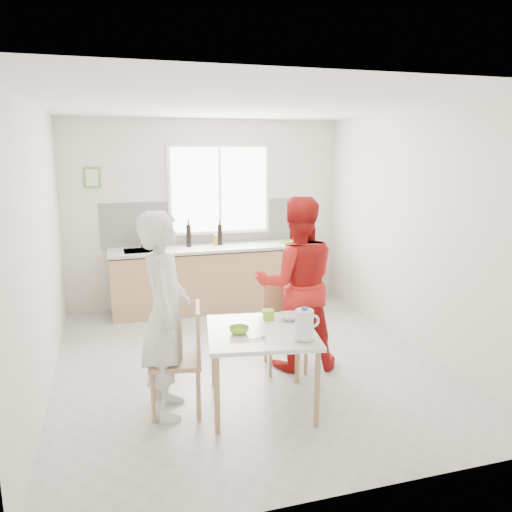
{
  "coord_description": "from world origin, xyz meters",
  "views": [
    {
      "loc": [
        -1.35,
        -4.9,
        2.26
      ],
      "look_at": [
        0.15,
        0.2,
        1.13
      ],
      "focal_mm": 35.0,
      "sensor_mm": 36.0,
      "label": 1
    }
  ],
  "objects": [
    {
      "name": "ground",
      "position": [
        0.0,
        0.0,
        0.0
      ],
      "size": [
        4.5,
        4.5,
        0.0
      ],
      "primitive_type": "plane",
      "color": "#B7B7B2",
      "rests_on": "ground"
    },
    {
      "name": "room_shell",
      "position": [
        0.0,
        0.0,
        1.64
      ],
      "size": [
        4.5,
        4.5,
        4.5
      ],
      "color": "silver",
      "rests_on": "ground"
    },
    {
      "name": "window",
      "position": [
        0.2,
        2.23,
        1.7
      ],
      "size": [
        1.5,
        0.06,
        1.3
      ],
      "color": "white",
      "rests_on": "room_shell"
    },
    {
      "name": "backsplash",
      "position": [
        0.0,
        2.24,
        1.23
      ],
      "size": [
        3.0,
        0.02,
        0.65
      ],
      "primitive_type": "cube",
      "color": "white",
      "rests_on": "room_shell"
    },
    {
      "name": "picture_frame",
      "position": [
        -1.55,
        2.23,
        1.9
      ],
      "size": [
        0.22,
        0.03,
        0.28
      ],
      "color": "#5E9644",
      "rests_on": "room_shell"
    },
    {
      "name": "kitchen_counter",
      "position": [
        -0.0,
        1.95,
        0.42
      ],
      "size": [
        2.84,
        0.64,
        1.37
      ],
      "color": "tan",
      "rests_on": "ground"
    },
    {
      "name": "dining_table",
      "position": [
        -0.14,
        -0.95,
        0.64
      ],
      "size": [
        1.08,
        1.08,
        0.72
      ],
      "rotation": [
        0.0,
        0.0,
        -0.17
      ],
      "color": "white",
      "rests_on": "ground"
    },
    {
      "name": "chair_left",
      "position": [
        -0.8,
        -0.83,
        0.53
      ],
      "size": [
        0.51,
        0.51,
        0.96
      ],
      "rotation": [
        0.0,
        0.0,
        -1.74
      ],
      "color": "tan",
      "rests_on": "ground"
    },
    {
      "name": "chair_far",
      "position": [
        0.35,
        -0.2,
        0.51
      ],
      "size": [
        0.49,
        0.49,
        0.93
      ],
      "rotation": [
        0.0,
        0.0,
        -0.17
      ],
      "color": "tan",
      "rests_on": "ground"
    },
    {
      "name": "person_white",
      "position": [
        -0.95,
        -0.81,
        0.89
      ],
      "size": [
        0.53,
        0.71,
        1.78
      ],
      "primitive_type": "imported",
      "rotation": [
        0.0,
        0.0,
        1.4
      ],
      "color": "white",
      "rests_on": "ground"
    },
    {
      "name": "person_red",
      "position": [
        0.47,
        -0.23,
        0.91
      ],
      "size": [
        0.98,
        0.83,
        1.81
      ],
      "primitive_type": "imported",
      "rotation": [
        0.0,
        0.0,
        2.97
      ],
      "color": "red",
      "rests_on": "ground"
    },
    {
      "name": "bowl_green",
      "position": [
        -0.34,
        -0.96,
        0.75
      ],
      "size": [
        0.2,
        0.2,
        0.05
      ],
      "primitive_type": "imported",
      "rotation": [
        0.0,
        0.0,
        -0.17
      ],
      "color": "#83B92A",
      "rests_on": "dining_table"
    },
    {
      "name": "bowl_white",
      "position": [
        0.2,
        -0.75,
        0.74
      ],
      "size": [
        0.24,
        0.24,
        0.05
      ],
      "primitive_type": "imported",
      "rotation": [
        0.0,
        0.0,
        -0.17
      ],
      "color": "silver",
      "rests_on": "dining_table"
    },
    {
      "name": "milk_jug",
      "position": [
        0.13,
        -1.28,
        0.86
      ],
      "size": [
        0.21,
        0.15,
        0.27
      ],
      "rotation": [
        0.0,
        0.0,
        -0.17
      ],
      "color": "white",
      "rests_on": "dining_table"
    },
    {
      "name": "green_box",
      "position": [
        0.01,
        -0.69,
        0.76
      ],
      "size": [
        0.12,
        0.12,
        0.09
      ],
      "primitive_type": "cube",
      "rotation": [
        0.0,
        0.0,
        -0.17
      ],
      "color": "#91D731",
      "rests_on": "dining_table"
    },
    {
      "name": "spoon",
      "position": [
        -0.25,
        -1.15,
        0.73
      ],
      "size": [
        0.16,
        0.04,
        0.01
      ],
      "primitive_type": "cylinder",
      "rotation": [
        0.0,
        1.57,
        0.18
      ],
      "color": "#A5A5AA",
      "rests_on": "dining_table"
    },
    {
      "name": "cutting_board",
      "position": [
        1.23,
        1.98,
        0.93
      ],
      "size": [
        0.41,
        0.34,
        0.01
      ],
      "primitive_type": "cube",
      "rotation": [
        0.0,
        0.0,
        -0.3
      ],
      "color": "#8FC72E",
      "rests_on": "kitchen_counter"
    },
    {
      "name": "wine_bottle_a",
      "position": [
        -0.3,
        2.03,
        1.08
      ],
      "size": [
        0.07,
        0.07,
        0.32
      ],
      "primitive_type": "cylinder",
      "color": "black",
      "rests_on": "kitchen_counter"
    },
    {
      "name": "wine_bottle_b",
      "position": [
        0.16,
        2.06,
        1.07
      ],
      "size": [
        0.07,
        0.07,
        0.3
      ],
      "primitive_type": "cylinder",
      "color": "black",
      "rests_on": "kitchen_counter"
    },
    {
      "name": "jar_amber",
      "position": [
        0.08,
        1.98,
        1.0
      ],
      "size": [
        0.06,
        0.06,
        0.16
      ],
      "primitive_type": "cylinder",
      "color": "olive",
      "rests_on": "kitchen_counter"
    },
    {
      "name": "soap_bottle",
      "position": [
        -0.77,
        1.99,
        1.02
      ],
      "size": [
        0.1,
        0.1,
        0.19
      ],
      "primitive_type": "imported",
      "rotation": [
        0.0,
        0.0,
        0.18
      ],
      "color": "#999999",
      "rests_on": "kitchen_counter"
    }
  ]
}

